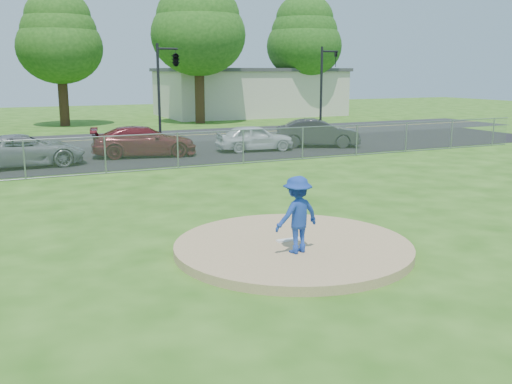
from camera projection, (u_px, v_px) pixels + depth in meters
ground at (169, 178)px, 21.87m from camera, size 120.00×120.00×0.00m
pitchers_mound at (293, 247)px, 12.97m from camera, size 5.40×5.40×0.20m
pitching_rubber at (289, 240)px, 13.13m from camera, size 0.60×0.15×0.04m
chain_link_fence at (154, 152)px, 23.49m from camera, size 40.00×0.06×1.50m
parking_lot at (131, 156)px, 27.64m from camera, size 50.00×8.00×0.01m
street at (103, 139)px, 34.30m from camera, size 60.00×7.00×0.01m
commercial_building at (250, 92)px, 52.85m from camera, size 16.40×9.40×4.30m
tree_center at (59, 37)px, 41.43m from camera, size 6.16×6.16×9.84m
tree_right at (198, 23)px, 43.51m from camera, size 7.28×7.28×11.63m
tree_far_right at (304, 36)px, 50.81m from camera, size 6.72×6.72×10.74m
traffic_signal_center at (174, 61)px, 33.20m from camera, size 1.42×2.48×5.60m
traffic_signal_right at (324, 81)px, 37.67m from camera, size 1.28×0.20×5.60m
pitcher at (297, 215)px, 12.13m from camera, size 1.17×0.81×1.66m
parked_car_gray at (24, 150)px, 24.41m from camera, size 5.08×2.53×1.38m
parked_car_darkred at (144, 141)px, 27.35m from camera, size 5.24×2.88×1.44m
parked_car_pearl at (255, 138)px, 29.26m from camera, size 4.10×2.03×1.34m
parked_car_charcoal at (317, 133)px, 30.83m from camera, size 4.73×3.27×1.48m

